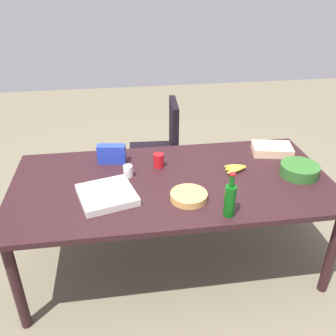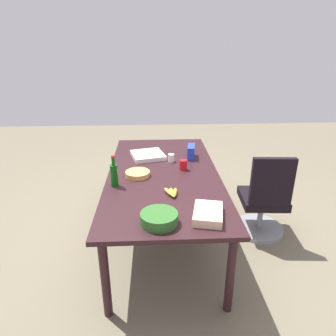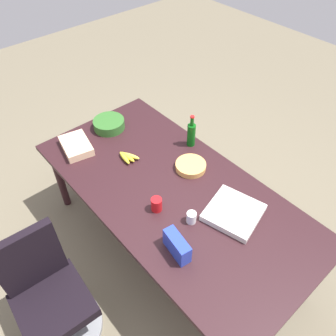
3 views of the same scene
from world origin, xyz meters
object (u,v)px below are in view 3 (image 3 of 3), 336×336
Objects in this scene: pizza_box at (234,212)px; sheet_cake at (76,146)px; wine_bottle at (191,134)px; conference_table at (172,194)px; red_solo_cup at (157,204)px; chip_bowl at (191,166)px; banana_bunch at (128,157)px; paper_cup at (191,217)px; chip_bag_blue at (177,246)px; salad_bowl at (109,124)px; office_chair at (52,301)px.

sheet_cake is at bearing -175.45° from pizza_box.
wine_bottle is at bearing 52.31° from sheet_cake.
conference_table is 21.27× the size of red_solo_cup.
red_solo_cup is 0.98m from sheet_cake.
sheet_cake is (-1.37, -0.48, 0.01)m from pizza_box.
chip_bowl reaches higher than banana_bunch.
conference_table is 0.35m from paper_cup.
chip_bag_blue reaches higher than salad_bowl.
office_chair is 1.69m from wine_bottle.
pizza_box reaches higher than conference_table.
wine_bottle reaches higher than red_solo_cup.
banana_bunch is 0.82m from paper_cup.
paper_cup is at bearing -3.04° from banana_bunch.
office_chair is 2.75× the size of pizza_box.
red_solo_cup reaches higher than banana_bunch.
chip_bag_blue is 0.98m from banana_bunch.
office_chair is at bearing -91.51° from conference_table.
chip_bowl is at bearing 136.57° from paper_cup.
salad_bowl is 0.90× the size of sheet_cake.
wine_bottle reaches higher than paper_cup.
conference_table is 0.96m from sheet_cake.
red_solo_cup reaches higher than conference_table.
wine_bottle is at bearing 136.00° from chip_bowl.
salad_bowl is at bearing 164.68° from red_solo_cup.
sheet_cake is (-0.97, -0.10, -0.02)m from red_solo_cup.
wine_bottle reaches higher than conference_table.
sheet_cake is at bearing -169.99° from paper_cup.
wine_bottle is (-0.22, 0.21, 0.09)m from chip_bowl.
chip_bowl is 2.27× the size of red_solo_cup.
office_chair is at bearing -65.91° from banana_bunch.
chip_bowl is 0.91m from salad_bowl.
pizza_box is at bearing 68.52° from office_chair.
chip_bowl is 0.53m from paper_cup.
wine_bottle is at bearing 143.21° from pizza_box.
banana_bunch is 0.65× the size of salad_bowl.
banana_bunch is at bearing 114.09° from office_chair.
red_solo_cup is at bearing -154.83° from paper_cup.
office_chair is at bearing -126.36° from pizza_box.
chip_bowl is at bearing 129.58° from chip_bag_blue.
chip_bag_blue is at bearing -38.57° from conference_table.
chip_bag_blue reaches higher than pizza_box.
salad_bowl is 1.28m from paper_cup.
pizza_box is 1.12× the size of sheet_cake.
salad_bowl is (-0.96, 0.06, 0.11)m from conference_table.
conference_table is at bearing 141.43° from chip_bag_blue.
conference_table is 6.50× the size of pizza_box.
office_chair reaches higher than red_solo_cup.
red_solo_cup is at bearing -62.46° from wine_bottle.
conference_table is 0.51m from pizza_box.
conference_table is 10.64× the size of chip_bag_blue.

